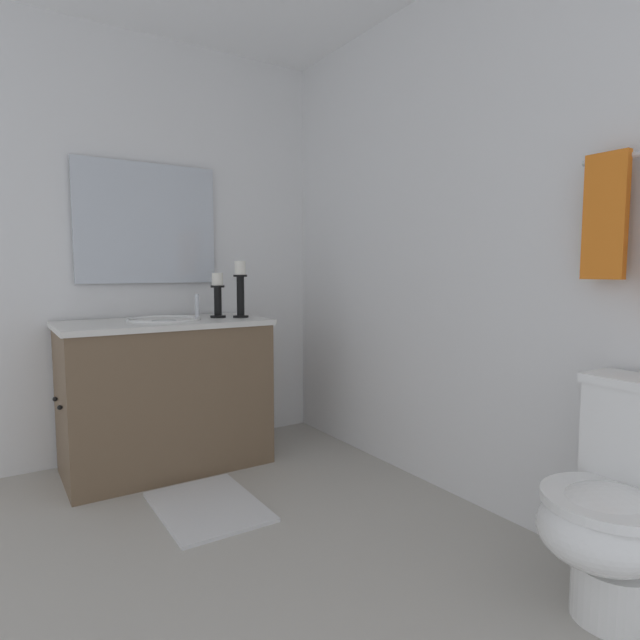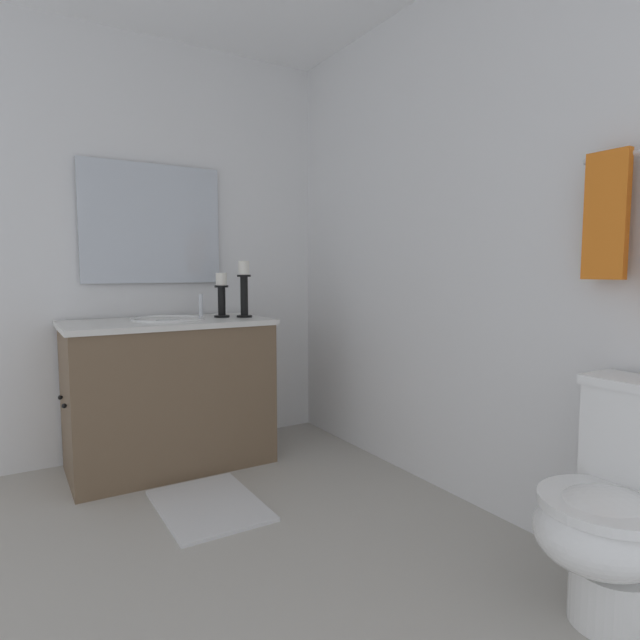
{
  "view_description": "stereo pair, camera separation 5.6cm",
  "coord_description": "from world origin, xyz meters",
  "px_view_note": "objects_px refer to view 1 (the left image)",
  "views": [
    {
      "loc": [
        1.72,
        -0.68,
        1.1
      ],
      "look_at": [
        -0.16,
        0.54,
        0.88
      ],
      "focal_mm": 29.23,
      "sensor_mm": 36.0,
      "label": 1
    },
    {
      "loc": [
        1.75,
        -0.63,
        1.1
      ],
      "look_at": [
        -0.16,
        0.54,
        0.88
      ],
      "focal_mm": 29.23,
      "sensor_mm": 36.0,
      "label": 2
    }
  ],
  "objects_px": {
    "sink_basin": "(164,327)",
    "candle_holder_tall": "(240,287)",
    "candle_holder_short": "(218,294)",
    "towel_near_vanity": "(605,216)",
    "vanity_cabinet": "(166,394)",
    "bath_mat": "(208,506)",
    "mirror": "(147,223)",
    "toilet": "(619,506)"
  },
  "relations": [
    {
      "from": "sink_basin",
      "to": "candle_holder_tall",
      "type": "xyz_separation_m",
      "value": [
        0.06,
        0.43,
        0.21
      ]
    },
    {
      "from": "candle_holder_short",
      "to": "towel_near_vanity",
      "type": "xyz_separation_m",
      "value": [
        1.86,
        0.7,
        0.32
      ]
    },
    {
      "from": "vanity_cabinet",
      "to": "towel_near_vanity",
      "type": "distance_m",
      "value": 2.28
    },
    {
      "from": "candle_holder_tall",
      "to": "candle_holder_short",
      "type": "relative_size",
      "value": 1.27
    },
    {
      "from": "towel_near_vanity",
      "to": "vanity_cabinet",
      "type": "bearing_deg",
      "value": -151.21
    },
    {
      "from": "bath_mat",
      "to": "candle_holder_tall",
      "type": "bearing_deg",
      "value": 142.69
    },
    {
      "from": "candle_holder_tall",
      "to": "candle_holder_short",
      "type": "distance_m",
      "value": 0.14
    },
    {
      "from": "mirror",
      "to": "candle_holder_short",
      "type": "height_order",
      "value": "mirror"
    },
    {
      "from": "mirror",
      "to": "towel_near_vanity",
      "type": "height_order",
      "value": "mirror"
    },
    {
      "from": "vanity_cabinet",
      "to": "sink_basin",
      "type": "height_order",
      "value": "sink_basin"
    },
    {
      "from": "candle_holder_tall",
      "to": "toilet",
      "type": "height_order",
      "value": "candle_holder_tall"
    },
    {
      "from": "sink_basin",
      "to": "candle_holder_short",
      "type": "distance_m",
      "value": 0.36
    },
    {
      "from": "mirror",
      "to": "towel_near_vanity",
      "type": "xyz_separation_m",
      "value": [
        2.13,
        1.02,
        -0.09
      ]
    },
    {
      "from": "vanity_cabinet",
      "to": "towel_near_vanity",
      "type": "xyz_separation_m",
      "value": [
        1.85,
        1.02,
        0.87
      ]
    },
    {
      "from": "sink_basin",
      "to": "candle_holder_short",
      "type": "bearing_deg",
      "value": 91.45
    },
    {
      "from": "sink_basin",
      "to": "towel_near_vanity",
      "type": "relative_size",
      "value": 0.92
    },
    {
      "from": "sink_basin",
      "to": "mirror",
      "type": "relative_size",
      "value": 0.5
    },
    {
      "from": "vanity_cabinet",
      "to": "sink_basin",
      "type": "bearing_deg",
      "value": 90.0
    },
    {
      "from": "sink_basin",
      "to": "candle_holder_tall",
      "type": "height_order",
      "value": "candle_holder_tall"
    },
    {
      "from": "vanity_cabinet",
      "to": "candle_holder_short",
      "type": "bearing_deg",
      "value": 91.44
    },
    {
      "from": "candle_holder_short",
      "to": "mirror",
      "type": "bearing_deg",
      "value": -130.54
    },
    {
      "from": "mirror",
      "to": "bath_mat",
      "type": "distance_m",
      "value": 1.64
    },
    {
      "from": "towel_near_vanity",
      "to": "toilet",
      "type": "bearing_deg",
      "value": -45.09
    },
    {
      "from": "sink_basin",
      "to": "toilet",
      "type": "bearing_deg",
      "value": 21.55
    },
    {
      "from": "sink_basin",
      "to": "towel_near_vanity",
      "type": "distance_m",
      "value": 2.17
    },
    {
      "from": "candle_holder_short",
      "to": "toilet",
      "type": "relative_size",
      "value": 0.35
    },
    {
      "from": "mirror",
      "to": "bath_mat",
      "type": "relative_size",
      "value": 1.35
    },
    {
      "from": "mirror",
      "to": "candle_holder_tall",
      "type": "height_order",
      "value": "mirror"
    },
    {
      "from": "vanity_cabinet",
      "to": "mirror",
      "type": "xyz_separation_m",
      "value": [
        -0.28,
        0.0,
        0.96
      ]
    },
    {
      "from": "vanity_cabinet",
      "to": "mirror",
      "type": "height_order",
      "value": "mirror"
    },
    {
      "from": "candle_holder_tall",
      "to": "towel_near_vanity",
      "type": "distance_m",
      "value": 1.9
    },
    {
      "from": "candle_holder_short",
      "to": "candle_holder_tall",
      "type": "bearing_deg",
      "value": 59.75
    },
    {
      "from": "towel_near_vanity",
      "to": "bath_mat",
      "type": "bearing_deg",
      "value": -140.3
    },
    {
      "from": "candle_holder_short",
      "to": "sink_basin",
      "type": "bearing_deg",
      "value": -88.55
    },
    {
      "from": "towel_near_vanity",
      "to": "bath_mat",
      "type": "xyz_separation_m",
      "value": [
        -1.22,
        -1.02,
        -1.28
      ]
    },
    {
      "from": "toilet",
      "to": "bath_mat",
      "type": "relative_size",
      "value": 1.25
    },
    {
      "from": "sink_basin",
      "to": "bath_mat",
      "type": "distance_m",
      "value": 1.0
    },
    {
      "from": "candle_holder_tall",
      "to": "toilet",
      "type": "bearing_deg",
      "value": 10.78
    },
    {
      "from": "toilet",
      "to": "vanity_cabinet",
      "type": "bearing_deg",
      "value": -158.42
    },
    {
      "from": "vanity_cabinet",
      "to": "towel_near_vanity",
      "type": "relative_size",
      "value": 2.52
    },
    {
      "from": "candle_holder_short",
      "to": "towel_near_vanity",
      "type": "relative_size",
      "value": 0.59
    },
    {
      "from": "towel_near_vanity",
      "to": "bath_mat",
      "type": "height_order",
      "value": "towel_near_vanity"
    }
  ]
}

